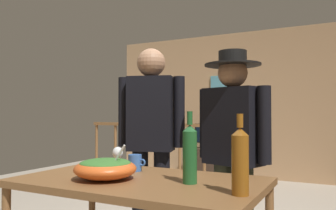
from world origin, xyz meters
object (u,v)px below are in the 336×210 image
at_px(framed_picture, 224,87).
at_px(flat_screen_tv, 211,134).
at_px(tv_console, 212,163).
at_px(salad_bowl, 105,168).
at_px(wine_bottle_green, 190,153).
at_px(mug_blue, 135,163).
at_px(person_standing_right, 233,141).
at_px(wine_glass, 118,154).
at_px(person_standing_left, 151,133).
at_px(wine_bottle_amber, 240,160).
at_px(serving_table, 140,191).
at_px(stair_railing, 179,147).

height_order(framed_picture, flat_screen_tv, framed_picture).
distance_m(tv_console, flat_screen_tv, 0.52).
bearing_deg(salad_bowl, flat_screen_tv, 102.28).
height_order(wine_bottle_green, mug_blue, wine_bottle_green).
relative_size(framed_picture, person_standing_right, 0.31).
height_order(wine_glass, person_standing_right, person_standing_right).
bearing_deg(person_standing_left, tv_console, -95.25).
bearing_deg(flat_screen_tv, wine_bottle_amber, -67.90).
distance_m(tv_console, person_standing_left, 3.51).
bearing_deg(framed_picture, person_standing_left, -80.73).
height_order(serving_table, salad_bowl, salad_bowl).
relative_size(wine_bottle_green, mug_blue, 3.12).
bearing_deg(salad_bowl, mug_blue, 90.80).
bearing_deg(stair_railing, person_standing_right, -56.52).
distance_m(salad_bowl, wine_bottle_green, 0.50).
distance_m(framed_picture, wine_bottle_amber, 4.80).
distance_m(framed_picture, wine_bottle_green, 4.58).
bearing_deg(framed_picture, stair_railing, -102.99).
distance_m(tv_console, mug_blue, 4.01).
relative_size(tv_console, wine_glass, 5.92).
relative_size(serving_table, wine_bottle_green, 3.60).
xyz_separation_m(serving_table, wine_glass, (-0.30, 0.21, 0.18)).
relative_size(wine_glass, person_standing_left, 0.09).
height_order(stair_railing, wine_bottle_amber, wine_bottle_amber).
distance_m(framed_picture, stair_railing, 1.65).
relative_size(salad_bowl, person_standing_left, 0.21).
xyz_separation_m(stair_railing, serving_table, (1.23, -3.08, 0.07)).
bearing_deg(tv_console, mug_blue, -76.90).
distance_m(stair_railing, wine_bottle_amber, 3.72).
bearing_deg(serving_table, mug_blue, 128.44).
distance_m(wine_glass, mug_blue, 0.15).
height_order(tv_console, wine_glass, wine_glass).
height_order(stair_railing, wine_bottle_green, wine_bottle_green).
xyz_separation_m(serving_table, person_standing_right, (0.34, 0.71, 0.25)).
bearing_deg(flat_screen_tv, stair_railing, -99.86).
distance_m(stair_railing, flat_screen_tv, 0.98).
bearing_deg(stair_railing, salad_bowl, -71.50).
distance_m(serving_table, wine_bottle_amber, 0.68).
bearing_deg(flat_screen_tv, person_standing_left, -77.72).
distance_m(serving_table, person_standing_left, 0.84).
xyz_separation_m(serving_table, wine_bottle_amber, (0.63, -0.13, 0.23)).
relative_size(wine_glass, person_standing_right, 0.10).
height_order(wine_glass, mug_blue, wine_glass).
xyz_separation_m(flat_screen_tv, mug_blue, (0.90, -3.83, 0.04)).
relative_size(tv_console, wine_bottle_amber, 2.40).
height_order(tv_console, mug_blue, mug_blue).
bearing_deg(wine_bottle_green, wine_glass, 162.24).
xyz_separation_m(flat_screen_tv, wine_glass, (0.76, -3.83, 0.09)).
bearing_deg(tv_console, wine_bottle_green, -71.27).
xyz_separation_m(wine_bottle_green, person_standing_right, (0.03, 0.70, 0.01)).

